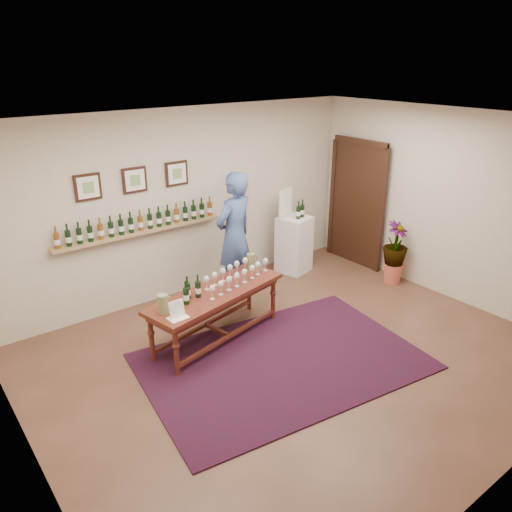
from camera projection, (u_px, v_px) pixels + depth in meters
ground at (296, 358)px, 6.13m from camera, size 6.00×6.00×0.00m
room_shell at (318, 207)px, 8.27m from camera, size 6.00×6.00×6.00m
rug at (282, 361)px, 6.06m from camera, size 3.56×2.62×0.02m
tasting_table at (216, 298)px, 6.34m from camera, size 2.04×1.01×0.69m
table_glasses at (233, 275)px, 6.52m from camera, size 1.46×0.69×0.20m
table_bottles at (190, 289)px, 6.03m from camera, size 0.29×0.22×0.28m
pitcher_left at (163, 304)px, 5.73m from camera, size 0.18×0.18×0.23m
pitcher_right at (251, 261)px, 6.94m from camera, size 0.15×0.15×0.21m
menu_card at (177, 309)px, 5.63m from camera, size 0.23×0.17×0.20m
display_pedestal at (294, 244)px, 8.45m from camera, size 0.59×0.59×0.96m
pedestal_bottles at (300, 208)px, 8.18m from camera, size 0.34×0.17×0.33m
info_sign at (285, 202)px, 8.23m from camera, size 0.35×0.11×0.49m
potted_plant at (395, 253)px, 7.98m from camera, size 0.54×0.54×0.89m
person at (235, 236)px, 7.36m from camera, size 0.80×0.63×1.95m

